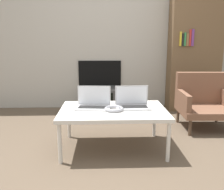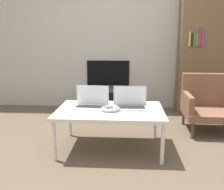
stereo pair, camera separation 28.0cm
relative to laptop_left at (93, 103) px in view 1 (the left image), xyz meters
The scene contains 10 objects.
ground_plane 0.66m from the laptop_left, 63.99° to the right, with size 14.00×14.00×0.00m, color brown.
wall_back 1.80m from the laptop_left, 82.90° to the left, with size 7.00×0.08×2.60m.
table 0.23m from the laptop_left, 18.45° to the right, with size 1.07×0.71×0.42m.
laptop_left is the anchor object (origin of this frame).
laptop_right 0.40m from the laptop_left, ahead, with size 0.36×0.23×0.22m.
headphones 0.24m from the laptop_left, 28.91° to the right, with size 0.19×0.19×0.03m.
phone 0.52m from the laptop_left, 29.13° to the right, with size 0.06×0.15×0.01m.
tv 1.37m from the laptop_left, 87.82° to the left, with size 0.49×0.42×0.37m.
armchair 1.51m from the laptop_left, 22.50° to the left, with size 0.66×0.61×0.69m.
bookshelf 2.12m from the laptop_left, 42.32° to the left, with size 0.79×0.32×1.85m.
Camera 1 is at (-0.10, -2.09, 1.11)m, focal length 40.00 mm.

